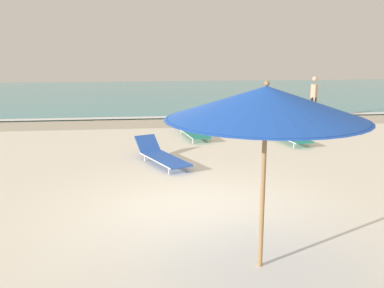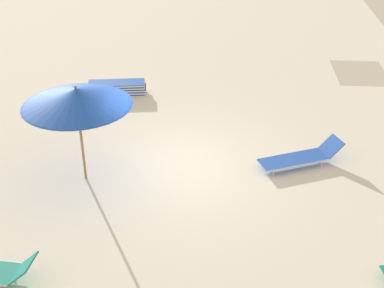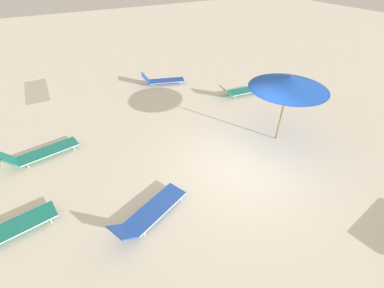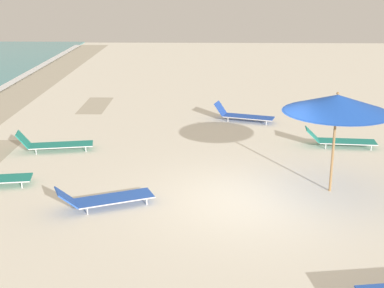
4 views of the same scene
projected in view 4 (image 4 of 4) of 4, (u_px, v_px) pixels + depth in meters
The scene contains 6 objects.
ground_plane at pixel (249, 204), 12.46m from camera, with size 60.00×60.00×0.16m.
beach_umbrella at pixel (337, 104), 12.34m from camera, with size 2.52×2.52×2.45m.
sun_lounger_under_umbrella at pixel (105, 198), 12.03m from camera, with size 1.40×2.22×0.56m.
sun_lounger_beside_umbrella at pixel (243, 115), 19.09m from camera, with size 1.21×2.19×0.63m.
sun_lounger_near_water_left at pixel (340, 140), 16.24m from camera, with size 0.79×2.16×0.56m.
sun_lounger_mid_beach_solo at pixel (54, 144), 15.87m from camera, with size 0.98×2.25×0.62m.
Camera 4 is at (-11.48, 1.10, 5.03)m, focal length 50.00 mm.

